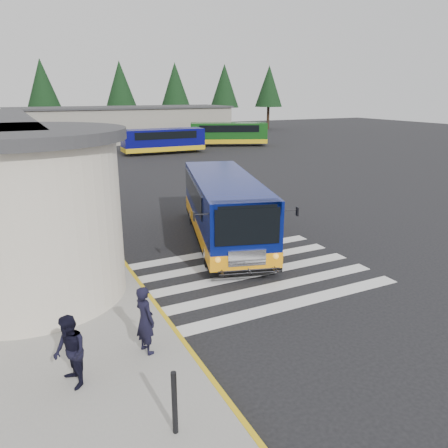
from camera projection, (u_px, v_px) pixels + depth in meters
name	position (u px, v px, depth m)	size (l,w,h in m)	color
ground	(250.00, 264.00, 15.56)	(140.00, 140.00, 0.00)	black
curb_strip	(111.00, 245.00, 17.23)	(0.12, 34.00, 0.16)	gold
crosswalk	(249.00, 275.00, 14.66)	(8.00, 5.35, 0.01)	silver
depot_building	(123.00, 124.00, 53.48)	(26.40, 8.40, 4.20)	gray
tree_line	(108.00, 85.00, 59.10)	(58.40, 4.40, 10.00)	black
transit_bus	(224.00, 210.00, 17.82)	(5.21, 9.51, 2.61)	#081361
pedestrian_a	(145.00, 320.00, 9.84)	(0.59, 0.39, 1.62)	black
pedestrian_b	(70.00, 352.00, 8.68)	(0.75, 0.59, 1.55)	black
bollard	(175.00, 403.00, 7.50)	(0.10, 0.10, 1.22)	black
far_bus_a	(163.00, 140.00, 43.19)	(8.11, 2.45, 2.08)	#070757
far_bus_b	(229.00, 133.00, 49.50)	(8.84, 5.53, 2.21)	#124313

